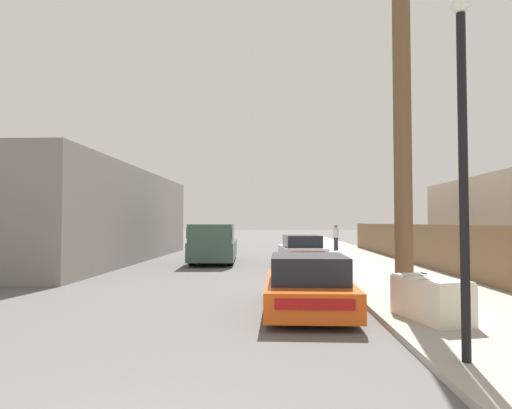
{
  "coord_description": "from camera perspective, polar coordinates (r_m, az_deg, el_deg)",
  "views": [
    {
      "loc": [
        1.18,
        -2.83,
        1.94
      ],
      "look_at": [
        0.64,
        9.87,
        2.43
      ],
      "focal_mm": 32.0,
      "sensor_mm": 36.0,
      "label": 1
    }
  ],
  "objects": [
    {
      "name": "wooden_fence",
      "position": [
        19.13,
        21.0,
        -4.94
      ],
      "size": [
        0.08,
        31.45,
        1.72
      ],
      "primitive_type": "cube",
      "color": "brown",
      "rests_on": "sidewalk_curb"
    },
    {
      "name": "parked_sports_car_red",
      "position": [
        10.09,
        6.49,
        -10.04
      ],
      "size": [
        1.83,
        4.21,
        1.24
      ],
      "rotation": [
        0.0,
        0.0,
        -0.01
      ],
      "color": "#E05114",
      "rests_on": "ground"
    },
    {
      "name": "discarded_fridge",
      "position": [
        9.27,
        20.97,
        -10.92
      ],
      "size": [
        1.13,
        1.79,
        0.81
      ],
      "rotation": [
        0.0,
        0.0,
        0.26
      ],
      "color": "silver",
      "rests_on": "sidewalk_curb"
    },
    {
      "name": "sidewalk_curb",
      "position": [
        26.71,
        11.36,
        -6.21
      ],
      "size": [
        4.2,
        63.0,
        0.12
      ],
      "primitive_type": "cube",
      "color": "#9E998E",
      "rests_on": "ground"
    },
    {
      "name": "pedestrian",
      "position": [
        30.74,
        9.96,
        -3.99
      ],
      "size": [
        0.34,
        0.34,
        1.66
      ],
      "color": "#282D42",
      "rests_on": "sidewalk_curb"
    },
    {
      "name": "pickup_truck",
      "position": [
        21.71,
        -5.33,
        -4.9
      ],
      "size": [
        2.35,
        5.97,
        1.84
      ],
      "rotation": [
        0.0,
        0.0,
        3.2
      ],
      "color": "#385647",
      "rests_on": "ground"
    },
    {
      "name": "utility_pole",
      "position": [
        10.95,
        17.81,
        10.63
      ],
      "size": [
        1.8,
        0.4,
        8.34
      ],
      "color": "brown",
      "rests_on": "sidewalk_curb"
    },
    {
      "name": "building_left_block",
      "position": [
        24.65,
        -21.35,
        -1.33
      ],
      "size": [
        7.0,
        18.17,
        4.51
      ],
      "primitive_type": "cube",
      "color": "gray",
      "rests_on": "ground"
    },
    {
      "name": "street_lamp",
      "position": [
        6.66,
        24.45,
        6.58
      ],
      "size": [
        0.26,
        0.26,
        4.87
      ],
      "color": "black",
      "rests_on": "sidewalk_curb"
    },
    {
      "name": "car_parked_mid",
      "position": [
        21.13,
        5.71,
        -5.76
      ],
      "size": [
        2.12,
        4.16,
        1.34
      ],
      "rotation": [
        0.0,
        0.0,
        0.08
      ],
      "color": "silver",
      "rests_on": "ground"
    }
  ]
}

